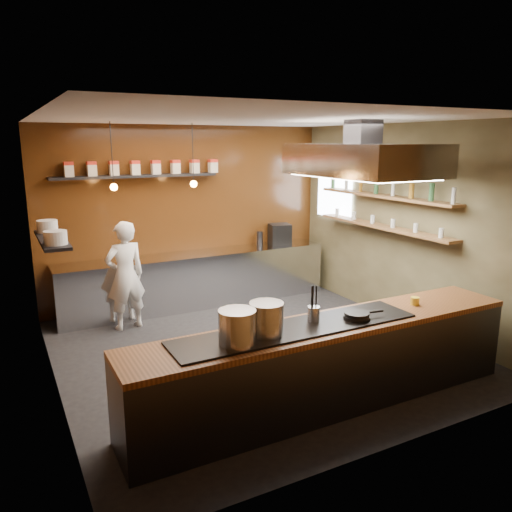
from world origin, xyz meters
TOP-DOWN VIEW (x-y plane):
  - floor at (0.00, 0.00)m, footprint 5.00×5.00m
  - back_wall at (0.00, 2.50)m, footprint 5.00×0.00m
  - left_wall at (-2.50, 0.00)m, footprint 0.00×5.00m
  - right_wall at (2.50, 0.00)m, footprint 0.00×5.00m
  - ceiling at (0.00, 0.00)m, footprint 5.00×5.00m
  - window_pane at (2.45, 1.70)m, footprint 0.00×1.00m
  - prep_counter at (0.00, 2.17)m, footprint 4.60×0.65m
  - pass_counter at (-0.00, -1.60)m, footprint 4.40×0.72m
  - tin_shelf at (-0.90, 2.36)m, footprint 2.60×0.26m
  - plate_shelf at (-2.34, 1.00)m, footprint 0.30×1.40m
  - bottle_shelf_upper at (2.34, 0.30)m, footprint 0.26×2.80m
  - bottle_shelf_lower at (2.34, 0.30)m, footprint 0.26×2.80m
  - extractor_hood at (1.30, -0.40)m, footprint 1.20×2.00m
  - pendant_left at (-1.40, 1.70)m, footprint 0.10×0.10m
  - pendant_right at (-0.20, 1.70)m, footprint 0.10×0.10m
  - storage_tins at (-0.75, 2.36)m, footprint 2.43×0.13m
  - plate_stacks at (-2.34, 1.00)m, footprint 0.26×1.16m
  - bottles at (2.34, 0.30)m, footprint 0.06×2.66m
  - wine_glasses at (2.34, 0.30)m, footprint 0.07×2.37m
  - stockpot_large at (-0.77, -1.63)m, footprint 0.42×0.42m
  - stockpot_small at (-1.10, -1.70)m, footprint 0.43×0.43m
  - utensil_crock at (-0.17, -1.54)m, footprint 0.16×0.16m
  - frying_pan at (0.28, -1.68)m, footprint 0.45×0.28m
  - butter_jar at (1.19, -1.57)m, footprint 0.11×0.11m
  - espresso_machine at (1.64, 2.22)m, footprint 0.44×0.43m
  - chef at (-1.33, 1.63)m, footprint 0.65×0.48m

SIDE VIEW (x-z plane):
  - floor at x=0.00m, z-range 0.00..0.00m
  - prep_counter at x=0.00m, z-range 0.00..0.90m
  - pass_counter at x=0.00m, z-range 0.00..0.94m
  - chef at x=-1.33m, z-range 0.00..1.62m
  - butter_jar at x=1.19m, z-range 0.92..1.01m
  - frying_pan at x=0.28m, z-range 0.94..1.01m
  - utensil_crock at x=-0.17m, z-range 0.94..1.10m
  - espresso_machine at x=1.64m, z-range 0.90..1.27m
  - stockpot_large at x=-0.77m, z-range 0.94..1.26m
  - stockpot_small at x=-1.10m, z-range 0.94..1.26m
  - bottle_shelf_lower at x=2.34m, z-range 1.43..1.47m
  - back_wall at x=0.00m, z-range -1.00..4.00m
  - left_wall at x=-2.50m, z-range -1.00..4.00m
  - right_wall at x=2.50m, z-range -1.00..4.00m
  - wine_glasses at x=2.34m, z-range 1.47..1.60m
  - plate_shelf at x=-2.34m, z-range 1.53..1.57m
  - plate_stacks at x=-2.34m, z-range 1.57..1.73m
  - window_pane at x=2.45m, z-range 1.40..2.40m
  - bottle_shelf_upper at x=2.34m, z-range 1.90..1.94m
  - bottles at x=2.34m, z-range 1.94..2.18m
  - pendant_left at x=-1.40m, z-range 1.68..2.63m
  - pendant_right at x=-0.20m, z-range 1.68..2.63m
  - tin_shelf at x=-0.90m, z-range 2.18..2.22m
  - storage_tins at x=-0.75m, z-range 2.22..2.44m
  - extractor_hood at x=1.30m, z-range 2.15..2.87m
  - ceiling at x=0.00m, z-range 3.00..3.00m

